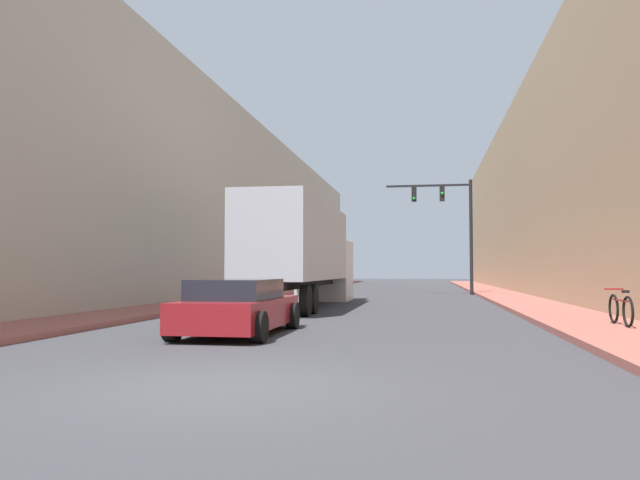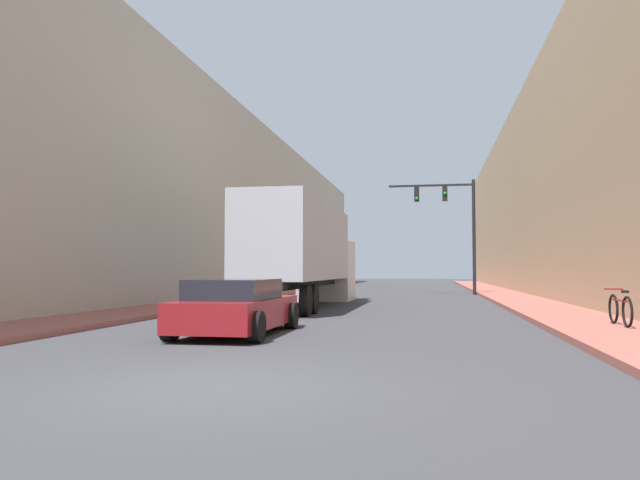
% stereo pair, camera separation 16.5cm
% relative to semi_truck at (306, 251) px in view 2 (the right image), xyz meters
% --- Properties ---
extents(ground_plane, '(200.00, 200.00, 0.00)m').
position_rel_semi_truck_xyz_m(ground_plane, '(2.21, -17.00, -2.22)').
color(ground_plane, '#38383D').
extents(sidewalk_right, '(2.57, 80.00, 0.15)m').
position_rel_semi_truck_xyz_m(sidewalk_right, '(8.91, 13.00, -2.15)').
color(sidewalk_right, '#9E564C').
rests_on(sidewalk_right, ground).
extents(sidewalk_left, '(2.57, 80.00, 0.15)m').
position_rel_semi_truck_xyz_m(sidewalk_left, '(-4.49, 13.00, -2.15)').
color(sidewalk_left, '#9E564C').
rests_on(sidewalk_left, ground).
extents(building_right, '(6.00, 80.00, 11.99)m').
position_rel_semi_truck_xyz_m(building_right, '(13.20, 13.00, 3.77)').
color(building_right, tan).
rests_on(building_right, ground).
extents(building_left, '(6.00, 80.00, 11.05)m').
position_rel_semi_truck_xyz_m(building_left, '(-8.77, 13.00, 3.30)').
color(building_left, '#BCB29E').
rests_on(building_left, ground).
extents(semi_truck, '(2.42, 12.92, 3.97)m').
position_rel_semi_truck_xyz_m(semi_truck, '(0.00, 0.00, 0.00)').
color(semi_truck, '#B2B7C1').
rests_on(semi_truck, ground).
extents(sedan_car, '(2.08, 4.46, 1.25)m').
position_rel_semi_truck_xyz_m(sedan_car, '(0.59, -10.78, -1.61)').
color(sedan_car, maroon).
rests_on(sedan_car, ground).
extents(traffic_signal_gantry, '(5.13, 0.35, 6.87)m').
position_rel_semi_truck_xyz_m(traffic_signal_gantry, '(6.38, 13.62, 2.44)').
color(traffic_signal_gantry, black).
rests_on(traffic_signal_gantry, ground).
extents(parked_bicycle, '(0.44, 1.83, 0.86)m').
position_rel_semi_truck_xyz_m(parked_bicycle, '(9.32, -8.68, -1.69)').
color(parked_bicycle, black).
rests_on(parked_bicycle, sidewalk_right).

